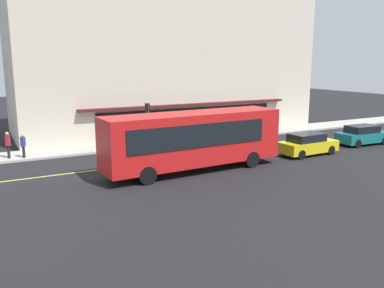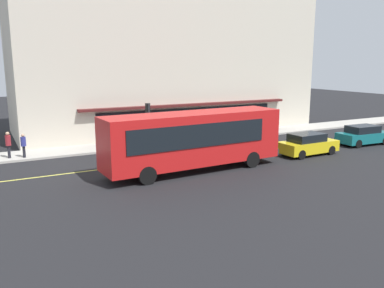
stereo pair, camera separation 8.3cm
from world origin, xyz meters
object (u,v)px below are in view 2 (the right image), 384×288
(car_yellow, at_px, (308,144))
(pedestrian_waiting, at_px, (8,142))
(pedestrian_at_corner, at_px, (23,143))
(traffic_light, at_px, (148,114))
(car_teal, at_px, (363,135))
(bus, at_px, (194,138))

(car_yellow, height_order, pedestrian_waiting, pedestrian_waiting)
(pedestrian_at_corner, bearing_deg, traffic_light, -0.04)
(traffic_light, relative_size, car_teal, 0.73)
(traffic_light, bearing_deg, car_teal, -24.66)
(traffic_light, height_order, car_teal, traffic_light)
(bus, bearing_deg, car_teal, 2.54)
(traffic_light, relative_size, pedestrian_waiting, 1.81)
(traffic_light, distance_m, car_yellow, 11.87)
(car_yellow, bearing_deg, pedestrian_at_corner, 156.59)
(pedestrian_waiting, bearing_deg, pedestrian_at_corner, -17.22)
(car_yellow, relative_size, pedestrian_at_corner, 2.72)
(traffic_light, height_order, pedestrian_waiting, traffic_light)
(bus, xyz_separation_m, pedestrian_waiting, (-9.60, 7.99, -0.77))
(car_teal, bearing_deg, bus, -177.46)
(pedestrian_waiting, bearing_deg, car_teal, -16.26)
(bus, distance_m, pedestrian_at_corner, 11.67)
(bus, height_order, car_teal, bus)
(car_yellow, height_order, pedestrian_at_corner, pedestrian_at_corner)
(traffic_light, xyz_separation_m, pedestrian_waiting, (-9.77, 0.28, -1.32))
(traffic_light, height_order, pedestrian_at_corner, traffic_light)
(pedestrian_waiting, xyz_separation_m, pedestrian_at_corner, (0.89, -0.28, -0.11))
(pedestrian_at_corner, bearing_deg, pedestrian_waiting, 162.78)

